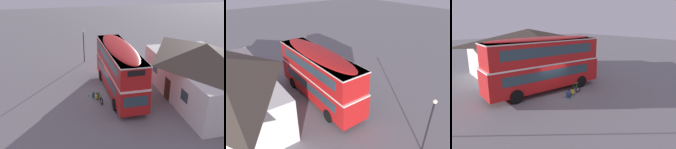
% 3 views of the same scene
% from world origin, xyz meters
% --- Properties ---
extents(ground_plane, '(120.00, 120.00, 0.00)m').
position_xyz_m(ground_plane, '(0.00, 0.00, 0.00)').
color(ground_plane, slate).
extents(double_decker_bus, '(10.68, 2.81, 4.79)m').
position_xyz_m(double_decker_bus, '(-0.08, 0.95, 2.64)').
color(double_decker_bus, black).
rests_on(double_decker_bus, ground).
extents(touring_bicycle, '(1.68, 0.64, 1.03)m').
position_xyz_m(touring_bicycle, '(1.40, -1.34, 0.37)').
color(touring_bicycle, black).
rests_on(touring_bicycle, ground).
extents(backpack_on_ground, '(0.32, 0.30, 0.57)m').
position_xyz_m(backpack_on_ground, '(0.47, -1.68, 0.29)').
color(backpack_on_ground, '#2D4C7A').
rests_on(backpack_on_ground, ground).
extents(water_bottle_green_metal, '(0.08, 0.08, 0.24)m').
position_xyz_m(water_bottle_green_metal, '(0.25, -2.15, 0.11)').
color(water_bottle_green_metal, green).
rests_on(water_bottle_green_metal, ground).
extents(street_lamp, '(0.28, 0.28, 4.16)m').
position_xyz_m(street_lamp, '(-9.60, -1.09, 2.61)').
color(street_lamp, black).
rests_on(street_lamp, ground).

